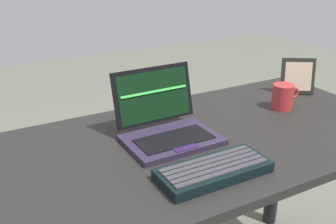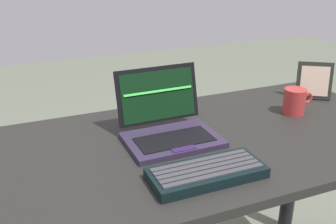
{
  "view_description": "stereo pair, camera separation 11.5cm",
  "coord_description": "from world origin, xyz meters",
  "px_view_note": "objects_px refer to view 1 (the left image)",
  "views": [
    {
      "loc": [
        -0.57,
        -0.93,
        1.31
      ],
      "look_at": [
        -0.06,
        0.01,
        0.86
      ],
      "focal_mm": 42.14,
      "sensor_mm": 36.0,
      "label": 1
    },
    {
      "loc": [
        -0.47,
        -0.98,
        1.31
      ],
      "look_at": [
        -0.06,
        0.01,
        0.86
      ],
      "focal_mm": 42.14,
      "sensor_mm": 36.0,
      "label": 2
    }
  ],
  "objects_px": {
    "external_keyboard": "(214,170)",
    "coffee_mug": "(283,97)",
    "laptop_front": "(166,126)",
    "photo_frame": "(298,76)"
  },
  "relations": [
    {
      "from": "photo_frame",
      "to": "laptop_front",
      "type": "bearing_deg",
      "value": -170.87
    },
    {
      "from": "coffee_mug",
      "to": "laptop_front",
      "type": "bearing_deg",
      "value": -178.73
    },
    {
      "from": "coffee_mug",
      "to": "photo_frame",
      "type": "bearing_deg",
      "value": 29.64
    },
    {
      "from": "laptop_front",
      "to": "photo_frame",
      "type": "bearing_deg",
      "value": 9.13
    },
    {
      "from": "laptop_front",
      "to": "external_keyboard",
      "type": "distance_m",
      "value": 0.25
    },
    {
      "from": "external_keyboard",
      "to": "coffee_mug",
      "type": "height_order",
      "value": "coffee_mug"
    },
    {
      "from": "laptop_front",
      "to": "external_keyboard",
      "type": "xyz_separation_m",
      "value": [
        0.0,
        -0.25,
        -0.03
      ]
    },
    {
      "from": "external_keyboard",
      "to": "photo_frame",
      "type": "height_order",
      "value": "photo_frame"
    },
    {
      "from": "external_keyboard",
      "to": "coffee_mug",
      "type": "xyz_separation_m",
      "value": [
        0.49,
        0.26,
        0.03
      ]
    },
    {
      "from": "laptop_front",
      "to": "coffee_mug",
      "type": "distance_m",
      "value": 0.5
    }
  ]
}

